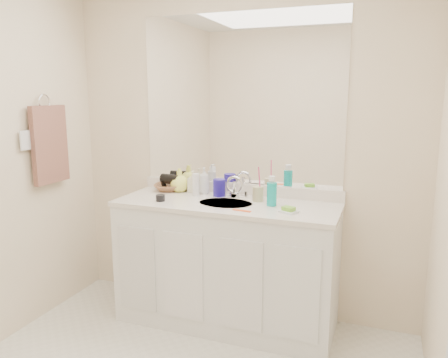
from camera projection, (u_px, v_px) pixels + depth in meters
wall_back at (240, 151)px, 3.16m from camera, size 2.60×0.02×2.40m
vanity_cabinet at (227, 265)px, 3.06m from camera, size 1.50×0.55×0.85m
countertop at (227, 204)px, 2.97m from camera, size 1.52×0.57×0.03m
backsplash at (239, 189)px, 3.20m from camera, size 1.52×0.03×0.08m
sink_basin at (226, 205)px, 2.95m from camera, size 0.37×0.37×0.02m
faucet at (234, 190)px, 3.11m from camera, size 0.02×0.02×0.11m
mirror at (240, 100)px, 3.09m from camera, size 1.48×0.01×1.20m
blue_mug at (219, 188)px, 3.14m from camera, size 0.10×0.10×0.12m
tan_cup at (258, 194)px, 2.99m from camera, size 0.10×0.10×0.10m
toothbrush at (259, 180)px, 2.97m from camera, size 0.02×0.04×0.18m
mouthwash_bottle at (272, 194)px, 2.86m from camera, size 0.07×0.07×0.16m
soap_dish at (288, 212)px, 2.71m from camera, size 0.13×0.12×0.01m
green_soap at (289, 209)px, 2.71m from camera, size 0.09×0.08×0.03m
orange_comb at (242, 211)px, 2.75m from camera, size 0.12×0.04×0.01m
dark_jar at (160, 198)px, 3.00m from camera, size 0.08×0.08×0.04m
extra_white_bottle at (196, 185)px, 3.14m from camera, size 0.07×0.07×0.16m
soap_bottle_white at (204, 181)px, 3.21m from camera, size 0.09×0.09×0.19m
soap_bottle_cream at (193, 181)px, 3.27m from camera, size 0.09×0.09×0.16m
soap_bottle_yellow at (179, 180)px, 3.28m from camera, size 0.17×0.17×0.18m
wicker_basket at (168, 187)px, 3.32m from camera, size 0.27×0.27×0.05m
hair_dryer at (170, 179)px, 3.30m from camera, size 0.16×0.10×0.08m
towel_ring at (44, 102)px, 3.05m from camera, size 0.01×0.11×0.11m
hand_towel at (50, 145)px, 3.10m from camera, size 0.04×0.32×0.55m
switch_plate at (25, 140)px, 2.92m from camera, size 0.01×0.08×0.13m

